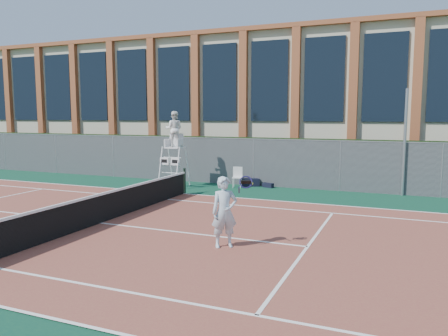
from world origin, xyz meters
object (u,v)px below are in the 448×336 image
at_px(umpire_chair, 174,131).
at_px(plastic_chair, 237,175).
at_px(tennis_player, 225,212).
at_px(steel_pole, 405,143).

relative_size(umpire_chair, plastic_chair, 3.78).
bearing_deg(umpire_chair, tennis_player, -53.81).
bearing_deg(plastic_chair, steel_pole, 5.05).
distance_m(steel_pole, plastic_chair, 7.31).
bearing_deg(tennis_player, steel_pole, 66.69).
xyz_separation_m(plastic_chair, tennis_player, (3.00, -8.87, 0.37)).
relative_size(steel_pole, plastic_chair, 4.69).
xyz_separation_m(umpire_chair, tennis_player, (5.74, -7.85, -1.67)).
xyz_separation_m(steel_pole, umpire_chair, (-9.83, -1.65, 0.39)).
relative_size(steel_pole, umpire_chair, 1.24).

